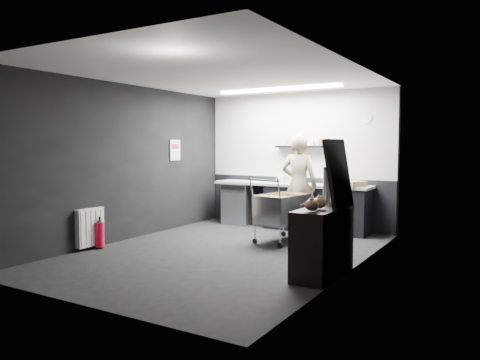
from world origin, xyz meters
The scene contains 22 objects.
floor centered at (0.00, 0.00, 0.00)m, with size 5.50×5.50×0.00m, color black.
ceiling centered at (0.00, 0.00, 2.70)m, with size 5.50×5.50×0.00m, color silver.
wall_back centered at (0.00, 2.75, 1.35)m, with size 5.50×5.50×0.00m, color black.
wall_front centered at (0.00, -2.75, 1.35)m, with size 5.50×5.50×0.00m, color black.
wall_left centered at (-2.00, 0.00, 1.35)m, with size 5.50×5.50×0.00m, color black.
wall_right centered at (2.00, 0.00, 1.35)m, with size 5.50×5.50×0.00m, color black.
kitchen_wall_panel centered at (0.00, 2.73, 1.85)m, with size 3.95×0.02×1.70m, color beige.
dado_panel centered at (0.00, 2.73, 0.50)m, with size 3.95×0.02×1.00m, color black.
floating_shelf centered at (0.20, 2.62, 1.62)m, with size 1.20×0.22×0.04m, color black.
wall_clock centered at (1.40, 2.72, 2.15)m, with size 0.20×0.20×0.03m, color silver.
poster centered at (-1.98, 1.30, 1.55)m, with size 0.02×0.30×0.40m, color silver.
poster_red_band centered at (-1.98, 1.30, 1.62)m, with size 0.01×0.22×0.10m, color red.
radiator centered at (-1.94, -0.90, 0.35)m, with size 0.10×0.50×0.60m, color silver.
ceiling_strip centered at (0.00, 1.85, 2.67)m, with size 2.40×0.20×0.04m, color white.
prep_counter centered at (0.14, 2.42, 0.46)m, with size 3.20×0.61×0.90m.
person centered at (0.38, 1.97, 0.92)m, with size 0.67×0.44×1.84m, color beige.
shopping_cart centered at (0.42, 1.18, 0.52)m, with size 0.74×1.08×1.10m.
sideboard centered at (1.78, -0.40, 0.55)m, with size 0.49×1.15×1.73m.
fire_extinguisher centered at (-1.85, -0.78, 0.24)m, with size 0.15×0.15×0.49m.
cardboard_box centered at (1.21, 2.37, 0.95)m, with size 0.50×0.38×0.10m, color tan.
pink_tub centered at (-0.03, 2.42, 0.99)m, with size 0.18×0.18×0.18m, color beige.
white_container centered at (-0.19, 2.37, 0.97)m, with size 0.16×0.12×0.14m, color silver.
Camera 1 is at (3.85, -5.96, 1.65)m, focal length 35.00 mm.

